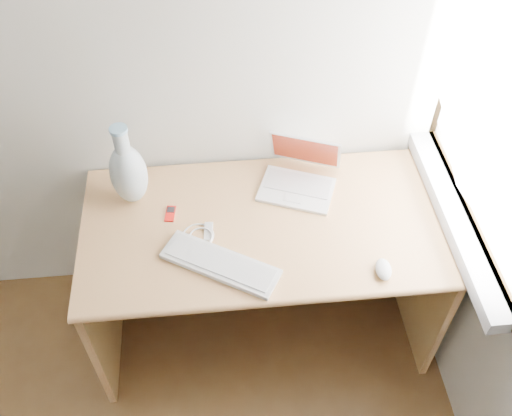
{
  "coord_description": "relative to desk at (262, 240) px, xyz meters",
  "views": [
    {
      "loc": [
        0.81,
        -0.02,
        2.41
      ],
      "look_at": [
        0.94,
        1.35,
        0.86
      ],
      "focal_mm": 40.0,
      "sensor_mm": 36.0,
      "label": 1
    }
  ],
  "objects": [
    {
      "name": "remote",
      "position": [
        -0.22,
        -0.11,
        0.22
      ],
      "size": [
        0.04,
        0.09,
        0.01
      ],
      "primitive_type": "cube",
      "rotation": [
        0.0,
        0.0,
        -0.07
      ],
      "color": "white",
      "rests_on": "desk"
    },
    {
      "name": "window",
      "position": [
        0.73,
        -0.16,
        0.75
      ],
      "size": [
        0.11,
        0.99,
        1.1
      ],
      "color": "white",
      "rests_on": "right_wall"
    },
    {
      "name": "laptop",
      "position": [
        0.14,
        0.11,
        0.26
      ],
      "size": [
        0.34,
        0.33,
        0.2
      ],
      "rotation": [
        0.0,
        0.0,
        -0.38
      ],
      "color": "white",
      "rests_on": "desk"
    },
    {
      "name": "vase",
      "position": [
        -0.5,
        0.09,
        0.36
      ],
      "size": [
        0.14,
        0.14,
        0.36
      ],
      "color": "silver",
      "rests_on": "desk"
    },
    {
      "name": "desk",
      "position": [
        0.0,
        0.0,
        0.0
      ],
      "size": [
        1.41,
        0.7,
        0.74
      ],
      "color": "tan",
      "rests_on": "floor"
    },
    {
      "name": "mouse",
      "position": [
        0.39,
        -0.35,
        0.23
      ],
      "size": [
        0.07,
        0.1,
        0.03
      ],
      "primitive_type": "ellipsoid",
      "rotation": [
        0.0,
        0.0,
        -0.11
      ],
      "color": "white",
      "rests_on": "desk"
    },
    {
      "name": "ipod",
      "position": [
        -0.36,
        -0.01,
        0.22
      ],
      "size": [
        0.05,
        0.08,
        0.01
      ],
      "rotation": [
        0.0,
        0.0,
        -0.14
      ],
      "color": "#B1120C",
      "rests_on": "desk"
    },
    {
      "name": "cable_coil",
      "position": [
        -0.26,
        -0.13,
        0.22
      ],
      "size": [
        0.12,
        0.12,
        0.01
      ],
      "primitive_type": "torus",
      "rotation": [
        0.0,
        0.0,
        0.0
      ],
      "color": "white",
      "rests_on": "desk"
    },
    {
      "name": "external_keyboard",
      "position": [
        -0.18,
        -0.27,
        0.22
      ],
      "size": [
        0.44,
        0.33,
        0.02
      ],
      "rotation": [
        0.0,
        0.0,
        -0.54
      ],
      "color": "white",
      "rests_on": "desk"
    }
  ]
}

